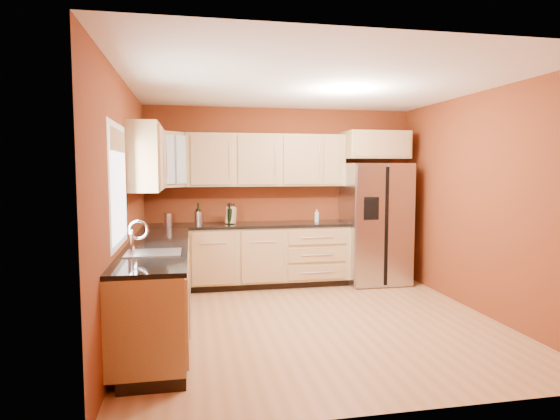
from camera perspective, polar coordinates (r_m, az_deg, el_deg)
The scene contains 23 objects.
floor at distance 5.37m, azimuth 4.34°, elevation -13.42°, with size 4.00×4.00×0.00m, color #AD7343.
ceiling at distance 5.17m, azimuth 4.53°, elevation 15.05°, with size 4.00×4.00×0.00m, color white.
wall_back at distance 7.06m, azimuth 0.16°, elevation 1.79°, with size 4.00×0.04×2.60m, color maroon.
wall_front at distance 3.23m, azimuth 13.79°, elevation -2.17°, with size 4.00×0.04×2.60m, color maroon.
wall_left at distance 4.98m, azimuth -18.39°, elevation 0.19°, with size 0.04×4.00×2.60m, color maroon.
wall_right at distance 5.96m, azimuth 23.34°, elevation 0.78°, with size 0.04×4.00×2.60m, color maroon.
base_cabinets_back at distance 6.78m, azimuth -3.94°, elevation -5.68°, with size 2.90×0.60×0.88m, color #9F814D.
base_cabinets_left at distance 5.09m, azimuth -14.72°, elevation -9.46°, with size 0.60×2.80×0.88m, color #9F814D.
countertop_back at distance 6.70m, azimuth -3.96°, elevation -1.83°, with size 2.90×0.62×0.04m, color black.
countertop_left at distance 4.99m, azimuth -14.72°, elevation -4.33°, with size 0.62×2.80×0.04m, color black.
upper_cabinets_back at distance 6.84m, azimuth -1.64°, elevation 6.08°, with size 2.30×0.33×0.75m, color #9F814D.
upper_cabinets_left at distance 5.66m, azimuth -15.91°, elevation 6.12°, with size 0.33×1.35×0.75m, color #9F814D.
corner_upper_cabinet at distance 6.60m, azimuth -13.74°, elevation 5.98°, with size 0.62×0.33×0.75m, color #9F814D.
over_fridge_cabinet at distance 7.15m, azimuth 11.42°, elevation 7.75°, with size 0.92×0.60×0.40m, color #9F814D.
refrigerator at distance 7.12m, azimuth 11.48°, elevation -1.60°, with size 0.90×0.75×1.78m, color silver.
window at distance 4.46m, azimuth -19.06°, elevation 2.86°, with size 0.03×0.90×1.00m, color white.
sink_faucet at distance 4.47m, azimuth -15.20°, elevation -3.21°, with size 0.50×0.42×0.30m, color silver, non-canonical shape.
canister_left at distance 6.63m, azimuth -13.47°, elevation -1.11°, with size 0.11×0.11×0.17m, color silver.
canister_right at distance 6.64m, azimuth -9.88°, elevation -0.97°, with size 0.11×0.11×0.19m, color silver.
wine_bottle_a at distance 6.64m, azimuth -9.93°, elevation -0.46°, with size 0.07×0.07×0.31m, color black, non-canonical shape.
wine_bottle_b at distance 6.65m, azimuth -6.15°, elevation -0.42°, with size 0.07×0.07×0.30m, color black, non-canonical shape.
knife_block at distance 6.70m, azimuth -5.98°, elevation -0.65°, with size 0.12×0.11×0.24m, color tan.
soap_dispenser at distance 6.90m, azimuth 4.50°, elevation -0.69°, with size 0.06×0.06×0.19m, color silver.
Camera 1 is at (-1.34, -4.92, 1.70)m, focal length 30.00 mm.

